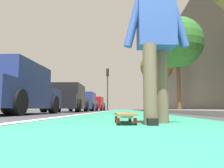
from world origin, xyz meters
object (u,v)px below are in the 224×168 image
Objects in this scene: parked_car_end at (95,104)px; street_tree_mid at (177,43)px; skater_person at (156,37)px; street_tree_far at (157,67)px; skateboard at (124,115)px; parked_car_near at (12,90)px; parked_car_far at (85,102)px; traffic_light at (108,82)px; parked_car_mid at (67,99)px.

parked_car_end is 13.87m from street_tree_mid.
skater_person is 0.29× the size of street_tree_far.
parked_car_near is at bearing 40.39° from skateboard.
parked_car_far is 6.32m from traffic_light.
skater_person is 15.95m from parked_car_far.
street_tree_far is at bearing -0.00° from street_tree_mid.
street_tree_mid reaches higher than parked_car_far.
skateboard is 0.19× the size of parked_car_end.
skateboard is at bearing 170.30° from street_tree_far.
parked_car_mid is (9.67, 3.10, 0.62)m from skateboard.
skater_person reaches higher than parked_car_far.
parked_car_end is (6.59, -0.03, -0.00)m from parked_car_far.
parked_car_near is at bearing 174.73° from traffic_light.
parked_car_near is 0.75× the size of street_tree_far.
parked_car_mid is 0.81× the size of street_tree_mid.
parked_car_end is at bearing 8.82° from skater_person.
street_tree_far is at bearing -8.56° from skater_person.
parked_car_end is at bearing 57.20° from traffic_light.
skateboard is 11.12m from street_tree_mid.
street_tree_far reaches higher than skateboard.
skater_person is 0.37× the size of parked_car_end.
parked_car_end is 0.79× the size of street_tree_far.
street_tree_far is at bearing -123.53° from parked_car_end.
skater_person reaches higher than parked_car_near.
skater_person is at bearing -113.38° from skateboard.
parked_car_far is at bearing 165.68° from traffic_light.
street_tree_mid reaches higher than parked_car_near.
traffic_light is (5.67, -1.45, 2.37)m from parked_car_far.
skateboard is at bearing 66.62° from skater_person.
traffic_light is (17.25, -1.59, 2.37)m from parked_car_near.
skater_person is 22.42m from parked_car_end.
street_tree_mid reaches higher than traffic_light.
skater_person is 18.54m from street_tree_far.
parked_car_end is 0.82× the size of street_tree_mid.
parked_car_end is (22.15, 3.44, -0.24)m from skater_person.
parked_car_mid reaches higher than skateboard.
parked_car_mid is at bearing 143.24° from street_tree_far.
parked_car_end is at bearing -0.03° from parked_car_mid.
street_tree_mid reaches higher than parked_car_mid.
parked_car_near is at bearing 134.16° from street_tree_mid.
street_tree_far is (14.08, -6.33, 3.34)m from parked_car_near.
skateboard is at bearing -162.22° from parked_car_mid.
parked_car_near is at bearing 42.16° from skater_person.
street_tree_mid is (10.14, -2.72, 2.96)m from skater_person.
traffic_light is at bearing 56.26° from street_tree_far.
street_tree_mid is (6.15, -6.33, 3.19)m from parked_car_near.
street_tree_far is at bearing -36.76° from parked_car_mid.
skateboard is 18.61m from street_tree_far.
parked_car_end reaches higher than skateboard.
traffic_light is at bearing 23.14° from street_tree_mid.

